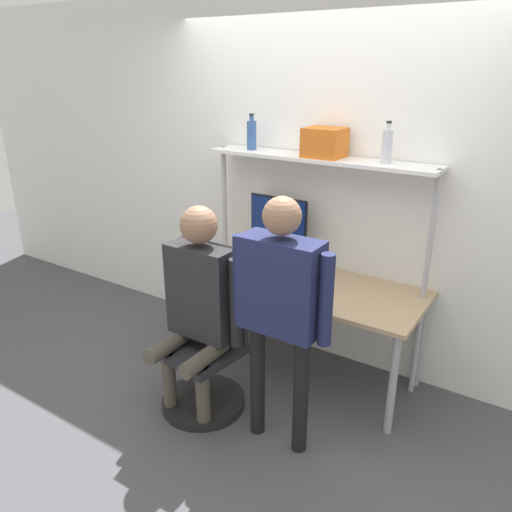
# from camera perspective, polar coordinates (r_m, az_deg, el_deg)

# --- Properties ---
(ground_plane) EXTENTS (12.00, 12.00, 0.00)m
(ground_plane) POSITION_cam_1_polar(r_m,az_deg,el_deg) (3.64, 1.74, -15.59)
(ground_plane) COLOR #4C4C51
(wall_back) EXTENTS (8.00, 0.06, 2.70)m
(wall_back) POSITION_cam_1_polar(r_m,az_deg,el_deg) (3.69, 8.21, 7.99)
(wall_back) COLOR white
(wall_back) RESTS_ON ground_plane
(desk) EXTENTS (1.74, 0.71, 0.74)m
(desk) POSITION_cam_1_polar(r_m,az_deg,el_deg) (3.58, 5.00, -3.94)
(desk) COLOR tan
(desk) RESTS_ON ground_plane
(shelf_unit) EXTENTS (1.65, 0.27, 1.58)m
(shelf_unit) POSITION_cam_1_polar(r_m,az_deg,el_deg) (3.53, 7.00, 7.66)
(shelf_unit) COLOR white
(shelf_unit) RESTS_ON ground_plane
(monitor) EXTENTS (0.48, 0.18, 0.52)m
(monitor) POSITION_cam_1_polar(r_m,az_deg,el_deg) (3.75, 2.53, 3.38)
(monitor) COLOR black
(monitor) RESTS_ON desk
(laptop) EXTENTS (0.36, 0.23, 0.23)m
(laptop) POSITION_cam_1_polar(r_m,az_deg,el_deg) (3.58, 0.22, -1.49)
(laptop) COLOR #BCBCC1
(laptop) RESTS_ON desk
(cell_phone) EXTENTS (0.07, 0.15, 0.01)m
(cell_phone) POSITION_cam_1_polar(r_m,az_deg,el_deg) (3.43, 3.70, -3.60)
(cell_phone) COLOR #264C8C
(cell_phone) RESTS_ON desk
(office_chair) EXTENTS (0.56, 0.56, 0.90)m
(office_chair) POSITION_cam_1_polar(r_m,az_deg,el_deg) (3.43, -5.66, -12.63)
(office_chair) COLOR black
(office_chair) RESTS_ON ground_plane
(person_seated) EXTENTS (0.60, 0.47, 1.39)m
(person_seated) POSITION_cam_1_polar(r_m,az_deg,el_deg) (3.13, -6.58, -4.59)
(person_seated) COLOR #4C473D
(person_seated) RESTS_ON ground_plane
(person_standing) EXTENTS (0.62, 0.21, 1.54)m
(person_standing) POSITION_cam_1_polar(r_m,az_deg,el_deg) (2.75, 2.81, -4.57)
(person_standing) COLOR black
(person_standing) RESTS_ON ground_plane
(bottle_blue) EXTENTS (0.07, 0.07, 0.26)m
(bottle_blue) POSITION_cam_1_polar(r_m,az_deg,el_deg) (3.74, -0.50, 13.71)
(bottle_blue) COLOR #335999
(bottle_blue) RESTS_ON shelf_unit
(bottle_clear) EXTENTS (0.07, 0.07, 0.26)m
(bottle_clear) POSITION_cam_1_polar(r_m,az_deg,el_deg) (3.29, 14.75, 12.09)
(bottle_clear) COLOR silver
(bottle_clear) RESTS_ON shelf_unit
(storage_box) EXTENTS (0.26, 0.23, 0.20)m
(storage_box) POSITION_cam_1_polar(r_m,az_deg,el_deg) (3.46, 7.85, 12.72)
(storage_box) COLOR #D1661E
(storage_box) RESTS_ON shelf_unit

